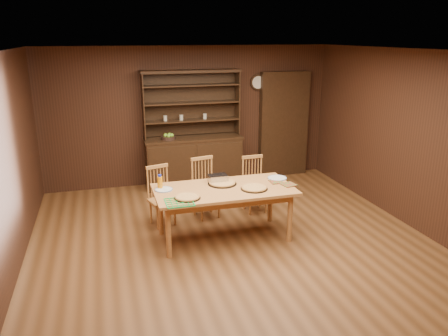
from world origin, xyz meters
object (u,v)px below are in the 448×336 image
object	(u,v)px
chair_right	(254,182)
juice_bottle	(160,182)
chair_left	(160,193)
dining_table	(224,194)
chair_center	(205,185)
china_hutch	(193,155)

from	to	relation	value
chair_right	juice_bottle	distance (m)	1.78
chair_left	juice_bottle	distance (m)	0.66
dining_table	chair_left	world-z (taller)	chair_left
chair_left	chair_center	size ratio (longest dim) A/B	0.95
dining_table	juice_bottle	distance (m)	0.90
china_hutch	dining_table	xyz separation A→B (m)	(-0.08, -2.40, 0.08)
chair_left	dining_table	bearing A→B (deg)	-60.06
dining_table	juice_bottle	world-z (taller)	juice_bottle
china_hutch	chair_center	distance (m)	1.53
china_hutch	dining_table	size ratio (longest dim) A/B	1.13
chair_center	chair_right	distance (m)	0.83
china_hutch	dining_table	world-z (taller)	china_hutch
chair_center	dining_table	bearing A→B (deg)	-96.94
china_hutch	dining_table	bearing A→B (deg)	-91.85
dining_table	juice_bottle	size ratio (longest dim) A/B	9.42
chair_left	juice_bottle	size ratio (longest dim) A/B	4.44
china_hutch	chair_center	world-z (taller)	china_hutch
china_hutch	chair_right	distance (m)	1.67
china_hutch	chair_left	xyz separation A→B (m)	(-0.86, -1.62, -0.12)
chair_right	juice_bottle	bearing A→B (deg)	-160.53
chair_center	juice_bottle	xyz separation A→B (m)	(-0.78, -0.65, 0.34)
chair_center	chair_right	bearing A→B (deg)	-11.04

